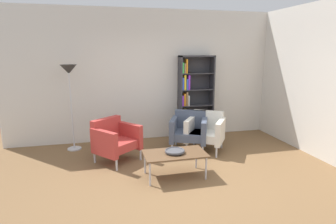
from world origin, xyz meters
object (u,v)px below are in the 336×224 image
armchair_by_bookshelf (206,130)px  armchair_near_window (115,139)px  coffee_table_low (175,155)px  floor_lamp_torchiere (69,80)px  bookshelf_tall (192,98)px  armchair_spare_guest (189,130)px  decorative_bowl (175,151)px

armchair_by_bookshelf → armchair_near_window: bearing=-141.4°
coffee_table_low → floor_lamp_torchiere: bearing=134.3°
armchair_by_bookshelf → coffee_table_low: bearing=-97.5°
bookshelf_tall → armchair_near_window: bookshelf_tall is taller
coffee_table_low → armchair_spare_guest: size_ratio=1.10×
bookshelf_tall → armchair_by_bookshelf: bearing=-90.8°
coffee_table_low → floor_lamp_torchiere: (-1.69, 1.73, 1.08)m
armchair_near_window → armchair_by_bookshelf: (1.83, 0.15, 0.00)m
bookshelf_tall → floor_lamp_torchiere: bearing=-174.7°
coffee_table_low → decorative_bowl: bearing=63.4°
coffee_table_low → decorative_bowl: (0.00, 0.00, 0.07)m
floor_lamp_torchiere → armchair_by_bookshelf: bearing=-14.5°
bookshelf_tall → armchair_near_window: size_ratio=2.00×
armchair_near_window → armchair_spare_guest: bearing=-29.1°
armchair_spare_guest → armchair_by_bookshelf: bearing=2.6°
bookshelf_tall → decorative_bowl: bearing=-115.6°
coffee_table_low → decorative_bowl: decorative_bowl is taller
decorative_bowl → floor_lamp_torchiere: bearing=134.3°
bookshelf_tall → armchair_spare_guest: (-0.33, -0.81, -0.52)m
bookshelf_tall → armchair_by_bookshelf: bookshelf_tall is taller
floor_lamp_torchiere → bookshelf_tall: bearing=5.3°
armchair_near_window → floor_lamp_torchiere: bearing=94.9°
armchair_near_window → floor_lamp_torchiere: (-0.80, 0.83, 1.03)m
floor_lamp_torchiere → decorative_bowl: bearing=-45.7°
armchair_spare_guest → armchair_by_bookshelf: (0.31, -0.12, 0.00)m
decorative_bowl → armchair_by_bookshelf: 1.41m
coffee_table_low → armchair_by_bookshelf: bearing=48.4°
armchair_near_window → armchair_by_bookshelf: 1.84m
decorative_bowl → armchair_spare_guest: 1.33m
armchair_near_window → armchair_spare_guest: size_ratio=1.05×
bookshelf_tall → decorative_bowl: bookshelf_tall is taller
armchair_near_window → armchair_spare_guest: 1.54m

